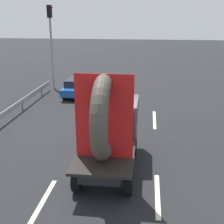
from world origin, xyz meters
TOP-DOWN VIEW (x-y plane):
  - ground_plane at (0.00, 0.00)m, footprint 120.00×120.00m
  - flatbed_truck at (0.38, -0.30)m, footprint 2.02×5.01m
  - distant_sedan at (-3.24, 10.08)m, footprint 1.63×3.80m
  - traffic_light at (-5.61, 11.90)m, footprint 0.42×0.36m
  - guardrail at (-5.83, 4.33)m, footprint 0.10×14.11m
  - lane_dash_left_near at (-1.43, -3.08)m, footprint 0.16×2.75m
  - lane_dash_left_far at (-1.43, 5.35)m, footprint 0.16×2.60m
  - lane_dash_right_near at (2.19, -2.17)m, footprint 0.16×2.59m
  - lane_dash_right_far at (2.19, 5.34)m, footprint 0.16×2.98m

SIDE VIEW (x-z plane):
  - ground_plane at x=0.00m, z-range 0.00..0.00m
  - lane_dash_left_near at x=-1.43m, z-range 0.00..0.01m
  - lane_dash_left_far at x=-1.43m, z-range 0.00..0.01m
  - lane_dash_right_near at x=2.19m, z-range 0.00..0.01m
  - lane_dash_right_far at x=2.19m, z-range 0.00..0.01m
  - guardrail at x=-5.83m, z-range 0.17..0.88m
  - distant_sedan at x=-3.24m, z-range 0.05..1.29m
  - flatbed_truck at x=0.38m, z-range -0.18..3.73m
  - traffic_light at x=-5.61m, z-range 0.92..7.17m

